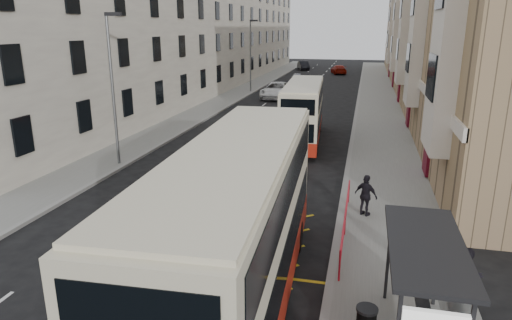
% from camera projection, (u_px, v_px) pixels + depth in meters
% --- Properties ---
extents(ground, '(200.00, 200.00, 0.00)m').
position_uv_depth(ground, '(107.00, 304.00, 12.74)').
color(ground, black).
rests_on(ground, ground).
extents(pavement_right, '(4.00, 120.00, 0.15)m').
position_uv_depth(pavement_right, '(380.00, 116.00, 38.93)').
color(pavement_right, slate).
rests_on(pavement_right, ground).
extents(pavement_left, '(3.00, 120.00, 0.15)m').
position_uv_depth(pavement_left, '(208.00, 109.00, 42.39)').
color(pavement_left, slate).
rests_on(pavement_left, ground).
extents(kerb_right, '(0.25, 120.00, 0.15)m').
position_uv_depth(kerb_right, '(356.00, 115.00, 39.37)').
color(kerb_right, gray).
rests_on(kerb_right, ground).
extents(kerb_left, '(0.25, 120.00, 0.15)m').
position_uv_depth(kerb_left, '(223.00, 109.00, 42.05)').
color(kerb_left, gray).
rests_on(kerb_left, ground).
extents(road_markings, '(10.00, 110.00, 0.01)m').
position_uv_depth(road_markings, '(308.00, 91.00, 54.72)').
color(road_markings, silver).
rests_on(road_markings, ground).
extents(terrace_right, '(10.75, 79.00, 15.25)m').
position_uv_depth(terrace_right, '(447.00, 25.00, 49.63)').
color(terrace_right, '#9A7C59').
rests_on(terrace_right, ground).
extents(terrace_left, '(9.18, 79.00, 13.25)m').
position_uv_depth(terrace_left, '(202.00, 34.00, 56.35)').
color(terrace_left, beige).
rests_on(terrace_left, ground).
extents(bus_shelter, '(1.65, 4.25, 2.70)m').
position_uv_depth(bus_shelter, '(432.00, 281.00, 9.91)').
color(bus_shelter, black).
rests_on(bus_shelter, pavement_right).
extents(guard_railing, '(0.06, 6.56, 1.01)m').
position_uv_depth(guard_railing, '(345.00, 216.00, 16.47)').
color(guard_railing, red).
rests_on(guard_railing, pavement_right).
extents(street_lamp_near, '(0.93, 0.18, 8.00)m').
position_uv_depth(street_lamp_near, '(113.00, 82.00, 24.05)').
color(street_lamp_near, slate).
rests_on(street_lamp_near, pavement_left).
extents(street_lamp_far, '(0.93, 0.18, 8.00)m').
position_uv_depth(street_lamp_far, '(251.00, 52.00, 52.04)').
color(street_lamp_far, slate).
rests_on(street_lamp_far, pavement_left).
extents(double_decker_front, '(3.24, 11.80, 4.66)m').
position_uv_depth(double_decker_front, '(238.00, 231.00, 11.82)').
color(double_decker_front, beige).
rests_on(double_decker_front, ground).
extents(double_decker_rear, '(2.92, 9.98, 3.93)m').
position_uv_depth(double_decker_rear, '(303.00, 112.00, 30.09)').
color(double_decker_rear, beige).
rests_on(double_decker_rear, ground).
extents(pedestrian_mid, '(0.87, 0.72, 1.65)m').
position_uv_depth(pedestrian_mid, '(467.00, 277.00, 12.27)').
color(pedestrian_mid, black).
rests_on(pedestrian_mid, pavement_right).
extents(pedestrian_far, '(1.06, 0.86, 1.69)m').
position_uv_depth(pedestrian_far, '(366.00, 195.00, 18.13)').
color(pedestrian_far, black).
rests_on(pedestrian_far, pavement_right).
extents(white_van, '(2.87, 6.08, 1.68)m').
position_uv_depth(white_van, '(277.00, 90.00, 48.92)').
color(white_van, white).
rests_on(white_van, ground).
extents(car_silver, '(1.76, 3.86, 1.28)m').
position_uv_depth(car_silver, '(297.00, 78.00, 62.29)').
color(car_silver, '#ABAEB3').
rests_on(car_silver, ground).
extents(car_dark, '(2.87, 4.83, 1.50)m').
position_uv_depth(car_dark, '(303.00, 66.00, 80.62)').
color(car_dark, black).
rests_on(car_dark, ground).
extents(car_red, '(3.01, 5.22, 1.42)m').
position_uv_depth(car_red, '(339.00, 69.00, 73.70)').
color(car_red, maroon).
rests_on(car_red, ground).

